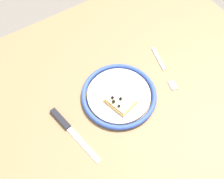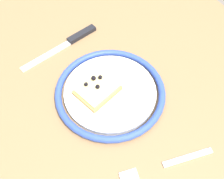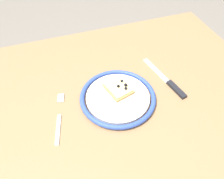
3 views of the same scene
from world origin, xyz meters
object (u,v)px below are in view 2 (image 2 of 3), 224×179
object	(u,v)px
dining_table	(122,112)
plate	(110,91)
knife	(72,40)
pizza_slice_near	(97,89)
fork	(166,164)

from	to	relation	value
dining_table	plate	distance (m)	0.09
plate	knife	bearing A→B (deg)	0.37
pizza_slice_near	knife	distance (m)	0.20
dining_table	fork	xyz separation A→B (m)	(-0.18, 0.01, 0.08)
dining_table	knife	bearing A→B (deg)	5.82
knife	fork	distance (m)	0.41
plate	fork	distance (m)	0.21
plate	pizza_slice_near	bearing A→B (deg)	65.46
fork	knife	bearing A→B (deg)	1.68
dining_table	fork	world-z (taller)	fork
dining_table	knife	size ratio (longest dim) A/B	4.95
plate	knife	distance (m)	0.21
pizza_slice_near	knife	size ratio (longest dim) A/B	0.46
dining_table	plate	bearing A→B (deg)	45.36
dining_table	fork	distance (m)	0.20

